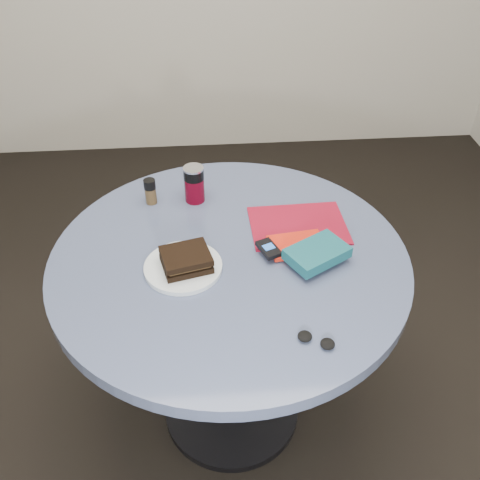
{
  "coord_description": "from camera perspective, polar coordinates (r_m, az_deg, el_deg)",
  "views": [
    {
      "loc": [
        -0.06,
        -1.13,
        1.72
      ],
      "look_at": [
        0.03,
        0.0,
        0.8
      ],
      "focal_mm": 40.0,
      "sensor_mm": 36.0,
      "label": 1
    }
  ],
  "objects": [
    {
      "name": "mp3_player",
      "position": [
        1.47,
        3.07,
        -0.93
      ],
      "size": [
        0.07,
        0.09,
        0.01
      ],
      "color": "black",
      "rests_on": "red_book"
    },
    {
      "name": "novel",
      "position": [
        1.46,
        8.22,
        -1.41
      ],
      "size": [
        0.19,
        0.17,
        0.03
      ],
      "primitive_type": "cube",
      "rotation": [
        0.0,
        0.0,
        0.53
      ],
      "color": "#114954",
      "rests_on": "red_book"
    },
    {
      "name": "table",
      "position": [
        1.6,
        -1.08,
        -6.01
      ],
      "size": [
        1.0,
        1.0,
        0.75
      ],
      "color": "black",
      "rests_on": "ground"
    },
    {
      "name": "sandwich",
      "position": [
        1.42,
        -5.77,
        -2.09
      ],
      "size": [
        0.15,
        0.13,
        0.04
      ],
      "color": "black",
      "rests_on": "plate"
    },
    {
      "name": "plate",
      "position": [
        1.45,
        -6.08,
        -2.89
      ],
      "size": [
        0.26,
        0.26,
        0.01
      ],
      "primitive_type": "cylinder",
      "rotation": [
        0.0,
        0.0,
        -0.29
      ],
      "color": "silver",
      "rests_on": "table"
    },
    {
      "name": "headphones",
      "position": [
        1.27,
        8.12,
        -10.53
      ],
      "size": [
        0.1,
        0.07,
        0.02
      ],
      "color": "black",
      "rests_on": "table"
    },
    {
      "name": "pepper_grinder",
      "position": [
        1.69,
        -9.54,
        5.16
      ],
      "size": [
        0.04,
        0.04,
        0.08
      ],
      "color": "#44341D",
      "rests_on": "table"
    },
    {
      "name": "magazine",
      "position": [
        1.6,
        6.22,
        1.56
      ],
      "size": [
        0.29,
        0.22,
        0.01
      ],
      "primitive_type": "cube",
      "rotation": [
        0.0,
        0.0,
        0.03
      ],
      "color": "maroon",
      "rests_on": "table"
    },
    {
      "name": "red_book",
      "position": [
        1.51,
        6.1,
        -0.54
      ],
      "size": [
        0.17,
        0.12,
        0.01
      ],
      "primitive_type": "cube",
      "rotation": [
        0.0,
        0.0,
        0.13
      ],
      "color": "red",
      "rests_on": "magazine"
    },
    {
      "name": "ground",
      "position": [
        2.06,
        -0.87,
        -17.67
      ],
      "size": [
        4.0,
        4.0,
        0.0
      ],
      "primitive_type": "plane",
      "color": "black",
      "rests_on": "ground"
    },
    {
      "name": "soda_can",
      "position": [
        1.67,
        -4.9,
        5.97
      ],
      "size": [
        0.07,
        0.07,
        0.12
      ],
      "color": "#5A0415",
      "rests_on": "table"
    }
  ]
}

